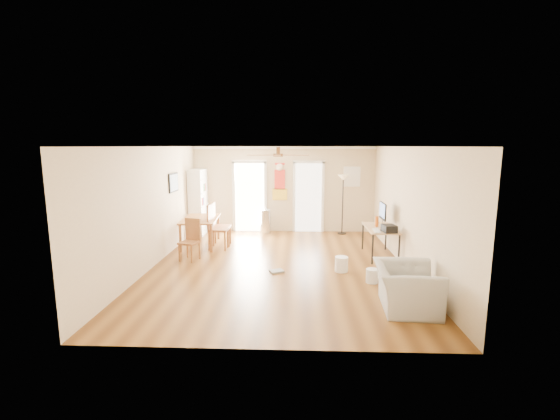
{
  "coord_description": "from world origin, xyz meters",
  "views": [
    {
      "loc": [
        0.35,
        -8.05,
        2.61
      ],
      "look_at": [
        0.0,
        0.6,
        1.15
      ],
      "focal_mm": 24.4,
      "sensor_mm": 36.0,
      "label": 1
    }
  ],
  "objects_px": {
    "wastebasket_b": "(372,276)",
    "armchair": "(406,288)",
    "dining_chair_right_a": "(221,224)",
    "torchiere_lamp": "(343,205)",
    "wastebasket_a": "(341,264)",
    "dining_chair_right_b": "(219,227)",
    "dining_chair_near": "(189,240)",
    "printer": "(389,229)",
    "dining_table": "(201,232)",
    "trash_can": "(265,222)",
    "bookshelf": "(198,202)",
    "computer_desk": "(380,242)"
  },
  "relations": [
    {
      "from": "dining_chair_near",
      "to": "wastebasket_b",
      "type": "bearing_deg",
      "value": -0.86
    },
    {
      "from": "computer_desk",
      "to": "printer",
      "type": "distance_m",
      "value": 0.67
    },
    {
      "from": "dining_table",
      "to": "trash_can",
      "type": "height_order",
      "value": "dining_table"
    },
    {
      "from": "dining_chair_right_b",
      "to": "printer",
      "type": "distance_m",
      "value": 4.19
    },
    {
      "from": "dining_chair_right_a",
      "to": "printer",
      "type": "bearing_deg",
      "value": -108.5
    },
    {
      "from": "trash_can",
      "to": "dining_table",
      "type": "bearing_deg",
      "value": -137.15
    },
    {
      "from": "trash_can",
      "to": "armchair",
      "type": "height_order",
      "value": "trash_can"
    },
    {
      "from": "bookshelf",
      "to": "computer_desk",
      "type": "distance_m",
      "value": 5.41
    },
    {
      "from": "dining_table",
      "to": "dining_chair_right_b",
      "type": "bearing_deg",
      "value": -29.12
    },
    {
      "from": "bookshelf",
      "to": "computer_desk",
      "type": "relative_size",
      "value": 1.46
    },
    {
      "from": "dining_chair_right_b",
      "to": "dining_chair_near",
      "type": "bearing_deg",
      "value": 158.47
    },
    {
      "from": "computer_desk",
      "to": "printer",
      "type": "bearing_deg",
      "value": -80.82
    },
    {
      "from": "dining_chair_right_a",
      "to": "torchiere_lamp",
      "type": "relative_size",
      "value": 0.64
    },
    {
      "from": "bookshelf",
      "to": "wastebasket_b",
      "type": "distance_m",
      "value": 5.98
    },
    {
      "from": "dining_chair_right_b",
      "to": "wastebasket_b",
      "type": "relative_size",
      "value": 4.2
    },
    {
      "from": "dining_chair_right_a",
      "to": "dining_chair_near",
      "type": "distance_m",
      "value": 1.44
    },
    {
      "from": "dining_table",
      "to": "wastebasket_b",
      "type": "distance_m",
      "value": 4.8
    },
    {
      "from": "bookshelf",
      "to": "dining_chair_near",
      "type": "xyz_separation_m",
      "value": [
        0.45,
        -2.69,
        -0.49
      ]
    },
    {
      "from": "dining_table",
      "to": "dining_chair_right_a",
      "type": "bearing_deg",
      "value": 0.42
    },
    {
      "from": "dining_table",
      "to": "wastebasket_b",
      "type": "relative_size",
      "value": 5.4
    },
    {
      "from": "dining_chair_near",
      "to": "torchiere_lamp",
      "type": "relative_size",
      "value": 0.53
    },
    {
      "from": "printer",
      "to": "armchair",
      "type": "relative_size",
      "value": 0.29
    },
    {
      "from": "computer_desk",
      "to": "wastebasket_b",
      "type": "xyz_separation_m",
      "value": [
        -0.52,
        -1.8,
        -0.22
      ]
    },
    {
      "from": "dining_chair_near",
      "to": "wastebasket_a",
      "type": "bearing_deg",
      "value": 6.54
    },
    {
      "from": "computer_desk",
      "to": "wastebasket_a",
      "type": "relative_size",
      "value": 4.17
    },
    {
      "from": "dining_chair_right_a",
      "to": "dining_chair_right_b",
      "type": "distance_m",
      "value": 0.31
    },
    {
      "from": "bookshelf",
      "to": "dining_table",
      "type": "height_order",
      "value": "bookshelf"
    },
    {
      "from": "wastebasket_b",
      "to": "armchair",
      "type": "xyz_separation_m",
      "value": [
        0.3,
        -1.18,
        0.22
      ]
    },
    {
      "from": "dining_chair_right_a",
      "to": "computer_desk",
      "type": "xyz_separation_m",
      "value": [
        3.97,
        -0.86,
        -0.21
      ]
    },
    {
      "from": "dining_chair_near",
      "to": "wastebasket_a",
      "type": "relative_size",
      "value": 2.99
    },
    {
      "from": "wastebasket_a",
      "to": "wastebasket_b",
      "type": "relative_size",
      "value": 1.17
    },
    {
      "from": "bookshelf",
      "to": "dining_table",
      "type": "distance_m",
      "value": 1.52
    },
    {
      "from": "torchiere_lamp",
      "to": "armchair",
      "type": "bearing_deg",
      "value": -85.84
    },
    {
      "from": "dining_chair_near",
      "to": "printer",
      "type": "height_order",
      "value": "dining_chair_near"
    },
    {
      "from": "trash_can",
      "to": "printer",
      "type": "xyz_separation_m",
      "value": [
        2.99,
        -2.85,
        0.43
      ]
    },
    {
      "from": "printer",
      "to": "wastebasket_a",
      "type": "xyz_separation_m",
      "value": [
        -1.12,
        -0.65,
        -0.63
      ]
    },
    {
      "from": "dining_chair_right_a",
      "to": "torchiere_lamp",
      "type": "xyz_separation_m",
      "value": [
        3.36,
        1.5,
        0.32
      ]
    },
    {
      "from": "trash_can",
      "to": "computer_desk",
      "type": "relative_size",
      "value": 0.54
    },
    {
      "from": "torchiere_lamp",
      "to": "computer_desk",
      "type": "distance_m",
      "value": 2.5
    },
    {
      "from": "trash_can",
      "to": "wastebasket_b",
      "type": "height_order",
      "value": "trash_can"
    },
    {
      "from": "dining_chair_right_a",
      "to": "dining_chair_near",
      "type": "bearing_deg",
      "value": 160.48
    },
    {
      "from": "armchair",
      "to": "bookshelf",
      "type": "bearing_deg",
      "value": 46.49
    },
    {
      "from": "dining_chair_right_b",
      "to": "wastebasket_a",
      "type": "bearing_deg",
      "value": -116.91
    },
    {
      "from": "bookshelf",
      "to": "dining_chair_near",
      "type": "distance_m",
      "value": 2.77
    },
    {
      "from": "dining_chair_near",
      "to": "trash_can",
      "type": "height_order",
      "value": "dining_chair_near"
    },
    {
      "from": "dining_table",
      "to": "trash_can",
      "type": "xyz_separation_m",
      "value": [
        1.61,
        1.49,
        -0.01
      ]
    },
    {
      "from": "dining_table",
      "to": "dining_chair_near",
      "type": "xyz_separation_m",
      "value": [
        0.07,
        -1.35,
        0.11
      ]
    },
    {
      "from": "torchiere_lamp",
      "to": "wastebasket_a",
      "type": "bearing_deg",
      "value": -96.99
    },
    {
      "from": "trash_can",
      "to": "wastebasket_b",
      "type": "relative_size",
      "value": 2.65
    },
    {
      "from": "armchair",
      "to": "printer",
      "type": "bearing_deg",
      "value": -2.61
    }
  ]
}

